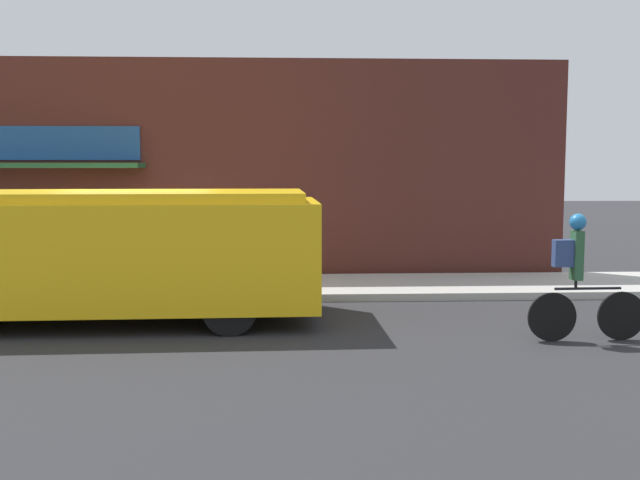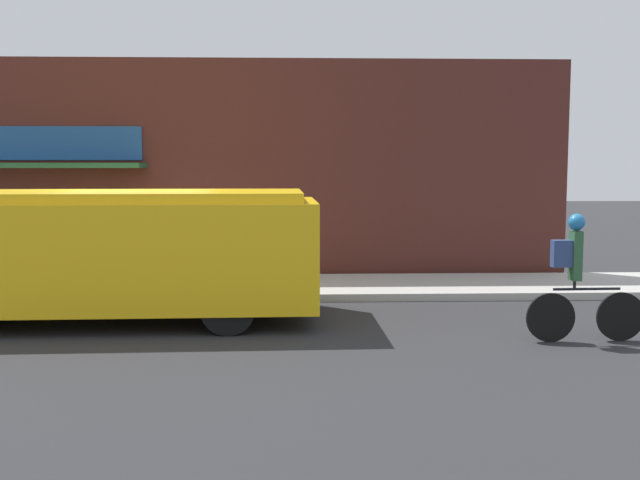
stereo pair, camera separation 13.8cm
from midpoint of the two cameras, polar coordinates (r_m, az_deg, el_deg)
The scene contains 6 objects.
ground_plane at distance 13.20m, azimuth -13.99°, elevation -4.73°, with size 70.00×70.00×0.00m, color #2B2B2D.
sidewalk at distance 14.36m, azimuth -13.06°, elevation -3.59°, with size 28.00×2.43×0.13m.
storefront at distance 15.66m, azimuth -12.57°, elevation 5.25°, with size 16.69×1.02×4.51m.
school_bus at distance 11.66m, azimuth -15.71°, elevation -0.96°, with size 6.78×2.85×1.97m.
cyclist at distance 10.57m, azimuth 18.81°, elevation -2.83°, with size 1.63×0.22×1.72m.
trash_bin at distance 14.24m, azimuth -12.60°, elevation -1.59°, with size 0.60×0.60×0.88m.
Camera 1 is at (2.51, -12.72, 2.37)m, focal length 42.00 mm.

